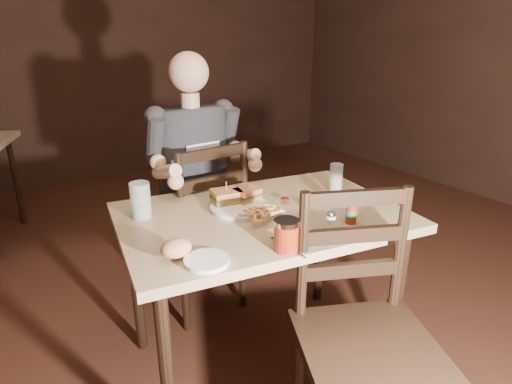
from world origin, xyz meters
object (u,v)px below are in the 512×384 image
glass_left (141,200)px  side_plate (207,262)px  chair_near (369,348)px  hot_sauce (352,207)px  main_table (262,230)px  dinner_plate (241,208)px  chair_far (196,226)px  glass_right (336,178)px  diner (196,145)px  syrup_dispenser (286,235)px

glass_left → side_plate: size_ratio=1.02×
chair_near → hot_sauce: bearing=80.6°
main_table → dinner_plate: 0.13m
main_table → glass_left: glass_left is taller
chair_far → hot_sauce: chair_far is taller
chair_far → glass_right: chair_far is taller
glass_right → main_table: bearing=-176.3°
main_table → chair_far: (-0.05, 0.59, -0.20)m
main_table → hot_sauce: bearing=-48.6°
glass_left → glass_right: size_ratio=1.09×
main_table → glass_left: bearing=153.1°
chair_far → chair_near: bearing=89.0°
dinner_plate → hot_sauce: 0.48m
chair_far → side_plate: 0.96m
chair_near → diner: diner is taller
dinner_plate → side_plate: (-0.33, -0.34, -0.00)m
glass_left → hot_sauce: (0.70, -0.51, -0.01)m
main_table → side_plate: 0.48m
chair_near → syrup_dispenser: (-0.13, 0.30, 0.33)m
dinner_plate → hot_sauce: size_ratio=1.81×
glass_right → hot_sauce: hot_sauce is taller
glass_left → side_plate: bearing=-83.3°
chair_near → glass_left: bearing=142.4°
dinner_plate → glass_right: (0.50, -0.05, 0.06)m
main_table → hot_sauce: hot_sauce is taller
chair_far → diner: 0.47m
chair_near → hot_sauce: 0.54m
side_plate → diner: bearing=66.7°
chair_far → dinner_plate: 0.59m
diner → glass_right: (0.49, -0.52, -0.12)m
glass_right → syrup_dispenser: size_ratio=1.20×
chair_far → glass_right: (0.49, -0.56, 0.35)m
chair_near → side_plate: (-0.41, 0.37, 0.28)m
dinner_plate → hot_sauce: (0.31, -0.36, 0.06)m
chair_far → side_plate: chair_far is taller
main_table → chair_near: (0.02, -0.63, -0.19)m
diner → main_table: bearing=-89.5°
diner → glass_left: diner is taller
chair_far → glass_right: 0.83m
main_table → chair_far: bearing=94.9°
chair_far → syrup_dispenser: size_ratio=8.44×
main_table → glass_right: 0.47m
chair_far → chair_near: (0.07, -1.22, 0.00)m
syrup_dispenser → side_plate: (-0.28, 0.07, -0.05)m
glass_right → side_plate: 0.89m
diner → hot_sauce: size_ratio=6.39×
main_table → glass_right: bearing=3.7°
main_table → diner: (-0.05, 0.54, 0.27)m
main_table → side_plate: size_ratio=8.64×
glass_right → syrup_dispenser: glass_right is taller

